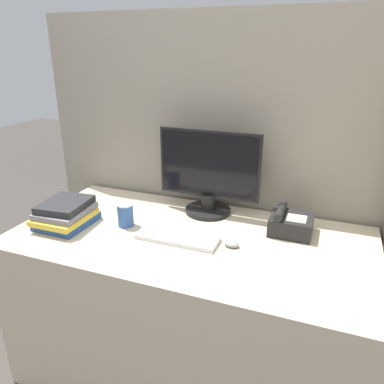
# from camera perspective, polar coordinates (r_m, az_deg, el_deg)

# --- Properties ---
(cubicle_panel_rear) EXTENTS (2.00, 0.04, 1.74)m
(cubicle_panel_rear) POSITION_cam_1_polar(r_m,az_deg,el_deg) (2.02, 4.16, 0.98)
(cubicle_panel_rear) COLOR gray
(cubicle_panel_rear) RESTS_ON ground_plane
(desk) EXTENTS (1.60, 0.80, 0.78)m
(desk) POSITION_cam_1_polar(r_m,az_deg,el_deg) (1.90, -0.33, -17.17)
(desk) COLOR beige
(desk) RESTS_ON ground_plane
(monitor) EXTENTS (0.51, 0.23, 0.42)m
(monitor) POSITION_cam_1_polar(r_m,az_deg,el_deg) (1.85, 2.55, 2.38)
(monitor) COLOR black
(monitor) RESTS_ON desk
(keyboard) EXTENTS (0.36, 0.13, 0.02)m
(keyboard) POSITION_cam_1_polar(r_m,az_deg,el_deg) (1.65, -2.21, -6.97)
(keyboard) COLOR silver
(keyboard) RESTS_ON desk
(mouse) EXTENTS (0.07, 0.04, 0.02)m
(mouse) POSITION_cam_1_polar(r_m,az_deg,el_deg) (1.60, 6.07, -7.92)
(mouse) COLOR gray
(mouse) RESTS_ON desk
(coffee_cup) EXTENTS (0.08, 0.08, 0.11)m
(coffee_cup) POSITION_cam_1_polar(r_m,az_deg,el_deg) (1.78, -10.11, -3.38)
(coffee_cup) COLOR #335999
(coffee_cup) RESTS_ON desk
(book_stack) EXTENTS (0.23, 0.27, 0.12)m
(book_stack) POSITION_cam_1_polar(r_m,az_deg,el_deg) (1.86, -18.70, -3.20)
(book_stack) COLOR #264C8C
(book_stack) RESTS_ON desk
(desk_telephone) EXTENTS (0.19, 0.18, 0.12)m
(desk_telephone) POSITION_cam_1_polar(r_m,az_deg,el_deg) (1.75, 14.76, -4.62)
(desk_telephone) COLOR black
(desk_telephone) RESTS_ON desk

